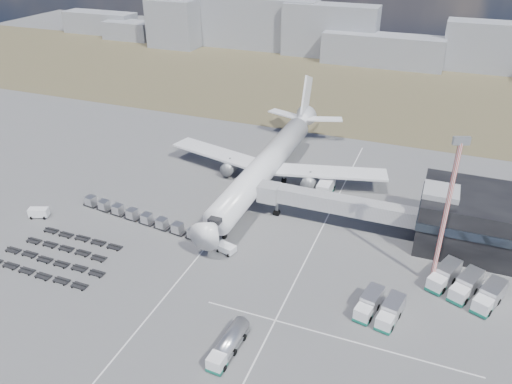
% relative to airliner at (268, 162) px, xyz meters
% --- Properties ---
extents(ground, '(420.00, 420.00, 0.00)m').
position_rel_airliner_xyz_m(ground, '(0.00, -32.38, -5.29)').
color(ground, '#565659').
rests_on(ground, ground).
extents(grass_strip, '(420.00, 90.00, 0.01)m').
position_rel_airliner_xyz_m(grass_strip, '(0.00, 77.62, -5.29)').
color(grass_strip, '#4B422D').
rests_on(grass_strip, ground).
extents(lane_markings, '(47.12, 110.00, 0.01)m').
position_rel_airliner_xyz_m(lane_markings, '(9.77, -29.38, -5.29)').
color(lane_markings, silver).
rests_on(lane_markings, ground).
extents(terminal, '(30.40, 16.40, 11.00)m').
position_rel_airliner_xyz_m(terminal, '(47.77, -8.41, -0.04)').
color(terminal, black).
rests_on(terminal, ground).
extents(jet_bridge, '(30.30, 3.80, 7.05)m').
position_rel_airliner_xyz_m(jet_bridge, '(15.90, -11.95, -0.24)').
color(jet_bridge, '#939399').
rests_on(jet_bridge, ground).
extents(airliner, '(51.59, 64.53, 17.62)m').
position_rel_airliner_xyz_m(airliner, '(0.00, 0.00, 0.00)').
color(airliner, white).
rests_on(airliner, ground).
extents(skyline, '(307.88, 26.60, 21.74)m').
position_rel_airliner_xyz_m(skyline, '(-5.35, 118.31, 3.32)').
color(skyline, gray).
rests_on(skyline, ground).
extents(fuel_tanker, '(2.76, 8.98, 2.86)m').
position_rel_airliner_xyz_m(fuel_tanker, '(12.03, -48.49, -3.86)').
color(fuel_tanker, white).
rests_on(fuel_tanker, ground).
extents(pushback_tug, '(3.82, 2.74, 1.53)m').
position_rel_airliner_xyz_m(pushback_tug, '(2.07, -27.29, -4.53)').
color(pushback_tug, white).
rests_on(pushback_tug, ground).
extents(utility_van, '(4.10, 2.93, 2.04)m').
position_rel_airliner_xyz_m(utility_van, '(-37.51, -30.09, -4.27)').
color(utility_van, white).
rests_on(utility_van, ground).
extents(catering_truck, '(2.83, 6.88, 3.16)m').
position_rel_airliner_xyz_m(catering_truck, '(13.23, -0.02, -3.68)').
color(catering_truck, white).
rests_on(catering_truck, ground).
extents(service_trucks_near, '(6.98, 7.87, 2.77)m').
position_rel_airliner_xyz_m(service_trucks_near, '(30.10, -33.66, -3.79)').
color(service_trucks_near, white).
rests_on(service_trucks_near, ground).
extents(service_trucks_far, '(12.05, 10.77, 3.02)m').
position_rel_airliner_xyz_m(service_trucks_far, '(41.98, -23.73, -3.65)').
color(service_trucks_far, white).
rests_on(service_trucks_far, ground).
extents(uld_row, '(28.60, 5.15, 1.93)m').
position_rel_airliner_xyz_m(uld_row, '(-18.02, -24.07, -4.14)').
color(uld_row, black).
rests_on(uld_row, ground).
extents(baggage_dollies, '(21.73, 12.86, 0.65)m').
position_rel_airliner_xyz_m(baggage_dollies, '(-25.07, -39.43, -4.97)').
color(baggage_dollies, black).
rests_on(baggage_dollies, ground).
extents(floodlight_mast, '(2.45, 2.00, 25.85)m').
position_rel_airliner_xyz_m(floodlight_mast, '(36.85, -22.99, 7.66)').
color(floodlight_mast, red).
rests_on(floodlight_mast, ground).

